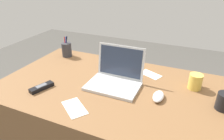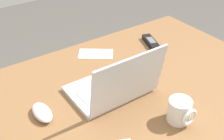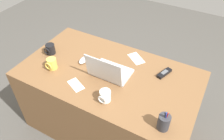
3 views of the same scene
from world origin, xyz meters
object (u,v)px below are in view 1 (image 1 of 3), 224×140
computer_mouse (158,96)px  cordless_phone (42,87)px  laptop (116,78)px  coffee_mug_spare (224,101)px  pen_holder (67,50)px  coffee_mug_tall (115,61)px  coffee_mug_white (195,81)px

computer_mouse → cordless_phone: 0.69m
laptop → coffee_mug_spare: (0.61, -0.00, -0.00)m
pen_holder → coffee_mug_tall: bearing=-2.8°
laptop → coffee_mug_spare: size_ratio=3.42×
coffee_mug_tall → coffee_mug_spare: (0.72, -0.25, 0.00)m
coffee_mug_white → laptop: bearing=-161.9°
laptop → coffee_mug_spare: laptop is taller
coffee_mug_tall → coffee_mug_spare: 0.76m
coffee_mug_white → cordless_phone: size_ratio=0.62×
cordless_phone → pen_holder: (-0.16, 0.49, 0.05)m
coffee_mug_white → coffee_mug_tall: bearing=170.8°
coffee_mug_white → coffee_mug_spare: coffee_mug_white is taller
coffee_mug_white → coffee_mug_spare: 0.22m
laptop → coffee_mug_tall: size_ratio=3.42×
coffee_mug_tall → cordless_phone: 0.55m
laptop → coffee_mug_white: 0.48m
laptop → coffee_mug_white: laptop is taller
laptop → coffee_mug_white: (0.46, 0.15, 0.00)m
cordless_phone → computer_mouse: bearing=14.9°
laptop → computer_mouse: size_ratio=2.75×
coffee_mug_tall → cordless_phone: coffee_mug_tall is taller
coffee_mug_tall → pen_holder: bearing=177.2°
coffee_mug_spare → cordless_phone: 1.02m
computer_mouse → coffee_mug_spare: (0.33, 0.05, 0.03)m
pen_holder → cordless_phone: bearing=-72.3°
coffee_mug_tall → coffee_mug_white: bearing=-9.2°
computer_mouse → coffee_mug_spare: size_ratio=1.24×
coffee_mug_spare → computer_mouse: bearing=-171.7°
cordless_phone → laptop: bearing=30.7°
cordless_phone → pen_holder: 0.52m
computer_mouse → coffee_mug_white: 0.27m
coffee_mug_spare → pen_holder: 1.19m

